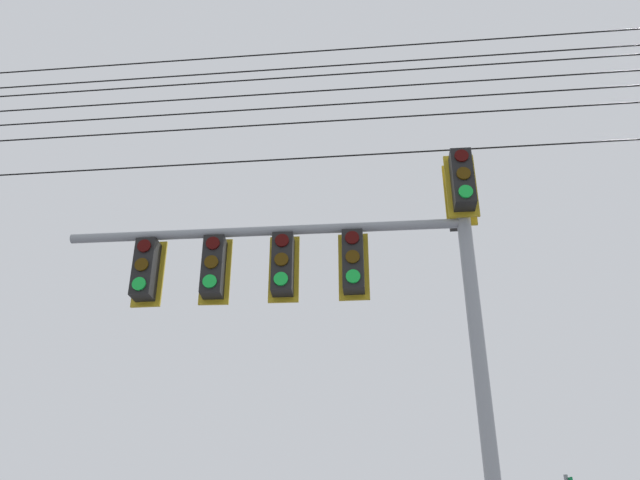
# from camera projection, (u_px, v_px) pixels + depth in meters

# --- Properties ---
(signal_mast_assembly) EXTENTS (1.09, 6.07, 7.15)m
(signal_mast_assembly) POSITION_uv_depth(u_px,v_px,m) (354.00, 280.00, 9.18)
(signal_mast_assembly) COLOR gray
(signal_mast_assembly) RESTS_ON ground
(overhead_wire_span) EXTENTS (2.81, 31.39, 2.37)m
(overhead_wire_span) POSITION_uv_depth(u_px,v_px,m) (539.00, 81.00, 10.44)
(overhead_wire_span) COLOR black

